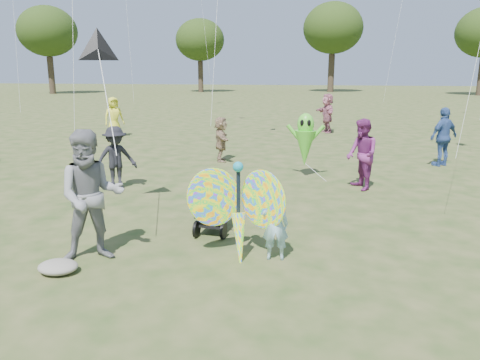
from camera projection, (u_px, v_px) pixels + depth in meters
name	position (u px, v px, depth m)	size (l,w,h in m)	color
ground	(236.00, 283.00, 6.46)	(160.00, 160.00, 0.00)	#51592B
child_girl	(275.00, 225.00, 7.14)	(0.41, 0.27, 1.11)	#95C5D3
adult_man	(91.00, 196.00, 7.03)	(0.98, 0.77, 2.02)	gray
grey_bag	(58.00, 267.00, 6.75)	(0.58, 0.48, 0.19)	gray
crowd_b	(116.00, 158.00, 11.27)	(1.00, 0.57, 1.55)	black
crowd_c	(444.00, 137.00, 14.03)	(1.04, 0.43, 1.77)	#355594
crowd_d	(221.00, 139.00, 14.79)	(1.31, 0.42, 1.41)	#9F7F61
crowd_e	(362.00, 155.00, 11.27)	(0.84, 0.65, 1.73)	#7C296F
crowd_g	(114.00, 117.00, 19.98)	(0.84, 0.54, 1.71)	yellow
crowd_j	(327.00, 113.00, 21.43)	(1.66, 0.53, 1.79)	#AE6378
jogging_stroller	(215.00, 198.00, 8.40)	(0.56, 1.08, 1.09)	black
butterfly_kite	(239.00, 211.00, 7.13)	(1.74, 0.75, 1.73)	orange
delta_kite_rig	(98.00, 50.00, 8.61)	(1.61, 2.29, 2.02)	black
alien_kite	(305.00, 142.00, 12.51)	(1.12, 0.69, 1.74)	#57D031
tree_line	(351.00, 28.00, 47.36)	(91.78, 33.60, 10.79)	#3A2D21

